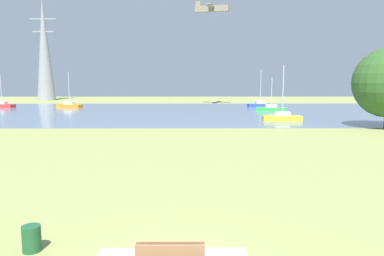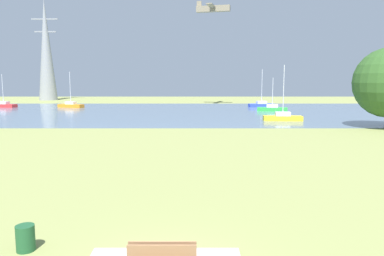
# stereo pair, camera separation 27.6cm
# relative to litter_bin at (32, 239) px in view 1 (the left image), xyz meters

# --- Properties ---
(ground_plane) EXTENTS (160.00, 160.00, 0.00)m
(ground_plane) POSITION_rel_litter_bin_xyz_m (4.31, 20.37, -0.40)
(ground_plane) COLOR #8C9351
(litter_bin) EXTENTS (0.56, 0.56, 0.80)m
(litter_bin) POSITION_rel_litter_bin_xyz_m (0.00, 0.00, 0.00)
(litter_bin) COLOR #1E512D
(litter_bin) RESTS_ON ground
(water_surface) EXTENTS (140.00, 40.00, 0.02)m
(water_surface) POSITION_rel_litter_bin_xyz_m (4.31, 48.37, -0.39)
(water_surface) COLOR slate
(water_surface) RESTS_ON ground
(sailboat_green) EXTENTS (5.01, 2.47, 5.42)m
(sailboat_green) POSITION_rel_litter_bin_xyz_m (18.17, 49.54, 0.05)
(sailboat_green) COLOR green
(sailboat_green) RESTS_ON water_surface
(sailboat_red) EXTENTS (5.02, 2.62, 6.07)m
(sailboat_red) POSITION_rel_litter_bin_xyz_m (-29.74, 57.72, 0.05)
(sailboat_red) COLOR red
(sailboat_red) RESTS_ON water_surface
(sailboat_orange) EXTENTS (5.03, 2.99, 6.51)m
(sailboat_orange) POSITION_rel_litter_bin_xyz_m (-17.18, 57.32, 0.06)
(sailboat_orange) COLOR orange
(sailboat_orange) RESTS_ON water_surface
(sailboat_blue) EXTENTS (4.97, 2.21, 6.96)m
(sailboat_blue) POSITION_rel_litter_bin_xyz_m (18.14, 58.81, 0.06)
(sailboat_blue) COLOR blue
(sailboat_blue) RESTS_ON water_surface
(sailboat_yellow) EXTENTS (4.90, 1.85, 6.93)m
(sailboat_yellow) POSITION_rel_litter_bin_xyz_m (16.51, 35.63, 0.06)
(sailboat_yellow) COLOR yellow
(sailboat_yellow) RESTS_ON water_surface
(electricity_pylon) EXTENTS (6.40, 4.40, 24.58)m
(electricity_pylon) POSITION_rel_litter_bin_xyz_m (-30.74, 81.95, 11.90)
(electricity_pylon) COLOR gray
(electricity_pylon) RESTS_ON ground
(light_aircraft) EXTENTS (6.48, 8.42, 2.10)m
(light_aircraft) POSITION_rel_litter_bin_xyz_m (9.04, 61.36, 17.97)
(light_aircraft) COLOR gray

